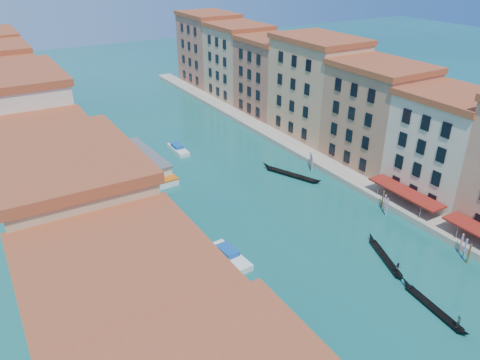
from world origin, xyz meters
name	(u,v)px	position (x,y,z in m)	size (l,w,h in m)	color
left_bank_palazzos	(35,159)	(-26.00, 64.68, 9.71)	(12.80, 128.40, 21.00)	beige
right_bank_palazzos	(335,99)	(30.00, 65.00, 9.75)	(12.80, 128.40, 21.00)	brown
quay	(300,151)	(22.00, 65.00, 0.50)	(4.00, 140.00, 1.00)	gray
mooring_poles_right	(447,239)	(19.10, 28.80, 1.30)	(1.44, 54.24, 3.20)	#522F1C
vaporetto_far	(143,161)	(-7.10, 74.35, 1.34)	(5.44, 20.23, 2.98)	white
gondola_fore	(434,307)	(7.51, 21.36, 0.35)	(1.99, 10.51, 2.10)	black
gondola_right	(386,258)	(9.87, 30.76, 0.40)	(4.52, 10.06, 2.09)	black
gondola_far	(290,174)	(14.14, 57.63, 0.37)	(5.86, 11.92, 1.78)	black
motorboat_mid	(229,255)	(-7.53, 41.46, 0.59)	(2.86, 7.42, 1.50)	white
motorboat_far	(178,149)	(1.48, 78.17, 0.54)	(2.21, 6.78, 1.40)	silver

